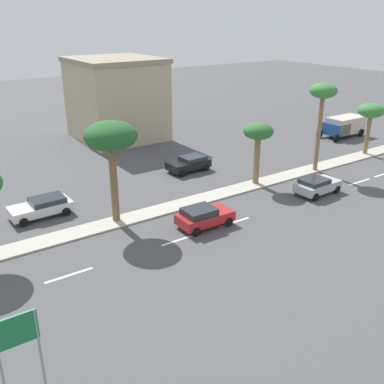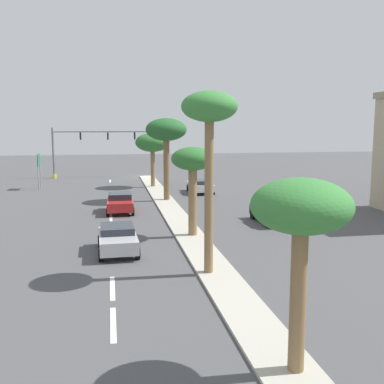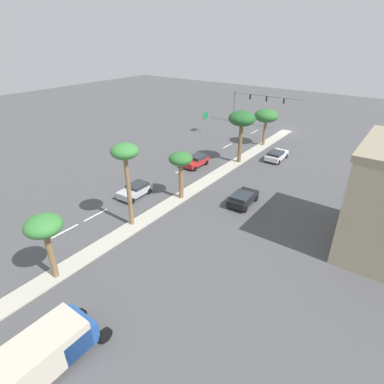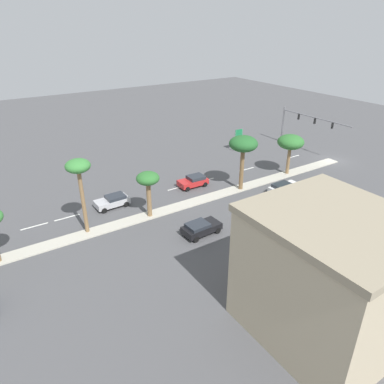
# 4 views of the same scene
# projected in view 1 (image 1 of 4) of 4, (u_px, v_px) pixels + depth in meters

# --- Properties ---
(ground_plane) EXTENTS (160.00, 160.00, 0.00)m
(ground_plane) POSITION_uv_depth(u_px,v_px,m) (277.00, 179.00, 39.45)
(ground_plane) COLOR #4C4C4F
(median_curb) EXTENTS (1.80, 89.51, 0.12)m
(median_curb) POSITION_uv_depth(u_px,v_px,m) (348.00, 159.00, 44.67)
(median_curb) COLOR #B7B2A3
(median_curb) RESTS_ON ground
(lane_stripe_inboard) EXTENTS (0.20, 2.80, 0.01)m
(lane_stripe_inboard) POSITION_uv_depth(u_px,v_px,m) (69.00, 275.00, 24.85)
(lane_stripe_inboard) COLOR silver
(lane_stripe_inboard) RESTS_ON ground
(lane_stripe_outboard) EXTENTS (0.20, 2.80, 0.01)m
(lane_stripe_outboard) POSITION_uv_depth(u_px,v_px,m) (180.00, 240.00, 28.79)
(lane_stripe_outboard) COLOR silver
(lane_stripe_outboard) RESTS_ON ground
(lane_stripe_right) EXTENTS (0.20, 2.80, 0.01)m
(lane_stripe_right) POSITION_uv_depth(u_px,v_px,m) (234.00, 222.00, 31.20)
(lane_stripe_right) COLOR silver
(lane_stripe_right) RESTS_ON ground
(lane_stripe_near) EXTENTS (0.20, 2.80, 0.01)m
(lane_stripe_near) POSITION_uv_depth(u_px,v_px,m) (360.00, 182.00, 38.77)
(lane_stripe_near) COLOR silver
(lane_stripe_near) RESTS_ON ground
(lane_stripe_far) EXTENTS (0.20, 2.80, 0.01)m
(lane_stripe_far) POSITION_uv_depth(u_px,v_px,m) (383.00, 174.00, 40.60)
(lane_stripe_far) COLOR silver
(lane_stripe_far) RESTS_ON ground
(directional_road_sign) EXTENTS (0.10, 1.60, 3.68)m
(directional_road_sign) POSITION_uv_depth(u_px,v_px,m) (17.00, 339.00, 16.07)
(directional_road_sign) COLOR gray
(directional_road_sign) RESTS_ON ground
(commercial_building) EXTENTS (10.10, 9.31, 9.19)m
(commercial_building) POSITION_uv_depth(u_px,v_px,m) (117.00, 99.00, 51.10)
(commercial_building) COLOR tan
(commercial_building) RESTS_ON ground
(palm_tree_left) EXTENTS (3.57, 3.57, 7.11)m
(palm_tree_left) POSITION_uv_depth(u_px,v_px,m) (111.00, 139.00, 29.12)
(palm_tree_left) COLOR brown
(palm_tree_left) RESTS_ON median_curb
(palm_tree_far) EXTENTS (2.53, 2.53, 5.27)m
(palm_tree_far) POSITION_uv_depth(u_px,v_px,m) (258.00, 134.00, 36.61)
(palm_tree_far) COLOR olive
(palm_tree_far) RESTS_ON median_curb
(palm_tree_center) EXTENTS (2.43, 2.43, 7.99)m
(palm_tree_center) POSITION_uv_depth(u_px,v_px,m) (323.00, 96.00, 38.91)
(palm_tree_center) COLOR olive
(palm_tree_center) RESTS_ON median_curb
(palm_tree_inboard) EXTENTS (2.62, 2.62, 5.22)m
(palm_tree_inboard) POSITION_uv_depth(u_px,v_px,m) (371.00, 112.00, 44.73)
(palm_tree_inboard) COLOR olive
(palm_tree_inboard) RESTS_ON median_curb
(sedan_white_center) EXTENTS (2.17, 4.37, 1.34)m
(sedan_white_center) POSITION_uv_depth(u_px,v_px,m) (42.00, 207.00, 31.94)
(sedan_white_center) COLOR silver
(sedan_white_center) RESTS_ON ground
(sedan_silver_far) EXTENTS (2.15, 3.99, 1.36)m
(sedan_silver_far) POSITION_uv_depth(u_px,v_px,m) (317.00, 185.00, 35.92)
(sedan_silver_far) COLOR #B2B2B7
(sedan_silver_far) RESTS_ON ground
(sedan_black_front) EXTENTS (2.26, 4.11, 1.37)m
(sedan_black_front) POSITION_uv_depth(u_px,v_px,m) (189.00, 163.00, 41.21)
(sedan_black_front) COLOR black
(sedan_black_front) RESTS_ON ground
(sedan_red_inboard) EXTENTS (2.13, 3.92, 1.44)m
(sedan_red_inboard) POSITION_uv_depth(u_px,v_px,m) (204.00, 216.00, 30.35)
(sedan_red_inboard) COLOR red
(sedan_red_inboard) RESTS_ON ground
(box_truck) EXTENTS (2.72, 5.89, 2.33)m
(box_truck) POSITION_uv_depth(u_px,v_px,m) (343.00, 126.00, 52.70)
(box_truck) COLOR #234C99
(box_truck) RESTS_ON ground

